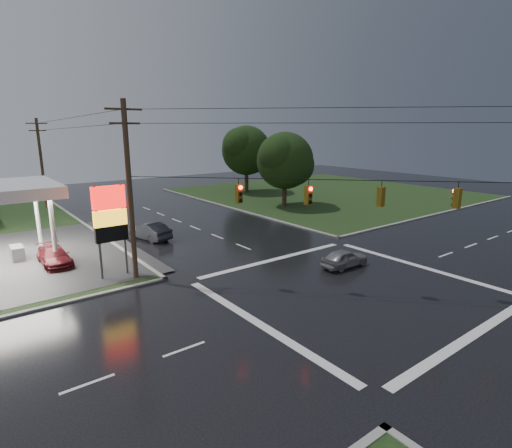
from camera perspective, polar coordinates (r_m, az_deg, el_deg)
ground at (r=24.70m, az=13.38°, el=-9.03°), size 120.00×120.00×0.00m
grass_ne at (r=60.28m, az=10.15°, el=4.40°), size 36.00×36.00×0.08m
pylon_sign at (r=26.36m, az=-20.13°, el=1.06°), size 2.00×0.35×6.00m
utility_pole_nw at (r=25.44m, az=-17.61°, el=4.75°), size 2.20×0.32×11.00m
utility_pole_n at (r=53.05m, az=-28.31°, el=7.72°), size 2.20×0.32×10.50m
traffic_signals at (r=23.06m, az=14.31°, el=6.04°), size 26.87×26.87×1.47m
tree_ne_near at (r=48.53m, az=4.28°, el=8.99°), size 7.99×6.80×8.98m
tree_ne_far at (r=59.72m, az=-1.26°, el=10.45°), size 8.46×7.20×9.80m
car_north at (r=35.53m, az=-15.08°, el=-0.94°), size 2.63×4.79×1.50m
car_crossing at (r=28.22m, az=12.52°, el=-4.78°), size 3.66×1.54×1.24m
car_pump at (r=31.24m, az=-26.86°, el=-4.14°), size 1.82×4.38×1.26m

